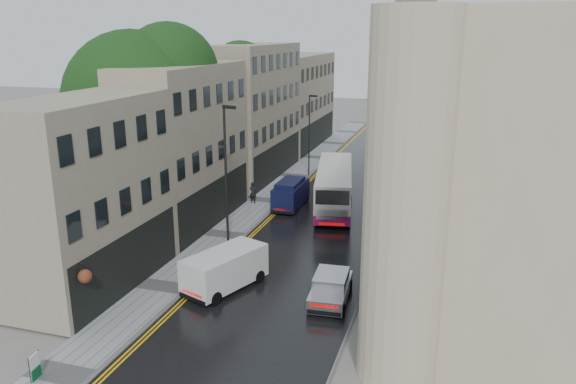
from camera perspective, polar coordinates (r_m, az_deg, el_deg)
The scene contains 16 objects.
road at distance 43.81m, azimuth 5.00°, elevation -1.59°, with size 9.00×85.00×0.02m, color black.
left_sidewalk at distance 45.31m, azimuth -2.25°, elevation -0.87°, with size 2.70×85.00×0.12m, color gray.
right_sidewalk at distance 43.07m, azimuth 12.04°, elevation -2.14°, with size 1.80×85.00×0.12m, color slate.
old_shop_row at distance 47.52m, azimuth -5.46°, elevation 7.22°, with size 4.50×56.00×12.00m, color gray, non-canonical shape.
modern_block at distance 39.90m, azimuth 19.47°, elevation 6.13°, with size 8.00×40.00×14.00m, color #C0AE8E, non-canonical shape.
tree_near at distance 39.97m, azimuth -15.09°, elevation 6.43°, with size 10.56×10.56×13.89m, color black, non-canonical shape.
tree_far at distance 51.29m, azimuth -7.05°, elevation 8.09°, with size 9.24×9.24×12.46m, color black, non-canonical shape.
cream_bus at distance 40.80m, azimuth 2.95°, elevation -0.61°, with size 2.57×11.31×3.08m, color silver, non-canonical shape.
white_lorry at distance 49.67m, azimuth 8.32°, elevation 2.73°, with size 2.18×7.28×3.82m, color white, non-canonical shape.
silver_hatchback at distance 27.77m, azimuth 2.23°, elevation -10.69°, with size 1.75×4.00×1.50m, color #9F9EA3, non-canonical shape.
white_van at distance 29.74m, azimuth -9.98°, elevation -8.35°, with size 2.03×4.74×2.14m, color silver, non-canonical shape.
navy_van at distance 42.18m, azimuth -1.42°, elevation -0.58°, with size 1.81×4.52×2.30m, color black, non-canonical shape.
pedestrian at distance 44.30m, azimuth -3.57°, elevation -0.06°, with size 0.62×0.41×1.71m, color black.
lamp_post_near at distance 35.49m, azimuth -6.32°, elevation 1.68°, with size 0.99×0.22×8.76m, color black, non-canonical shape.
lamp_post_far at distance 52.47m, azimuth 2.16°, elevation 5.74°, with size 0.84×0.19×7.46m, color black, non-canonical shape.
estate_sign at distance 24.99m, azimuth -24.34°, elevation -15.87°, with size 0.08×0.63×1.04m, color silver, non-canonical shape.
Camera 1 is at (8.57, -13.36, 13.29)m, focal length 35.00 mm.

